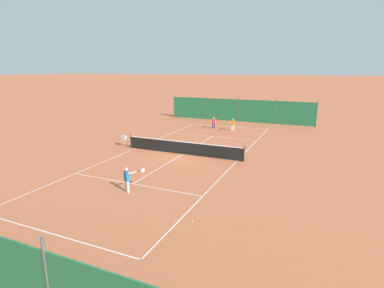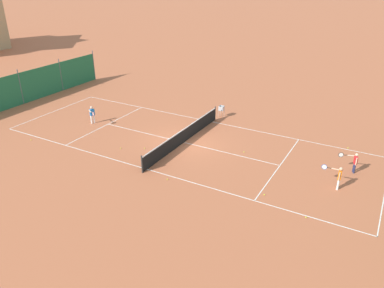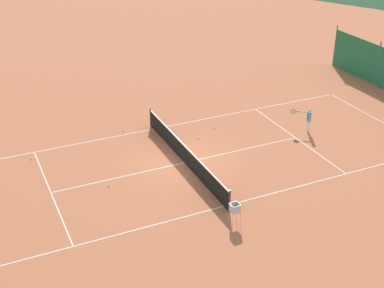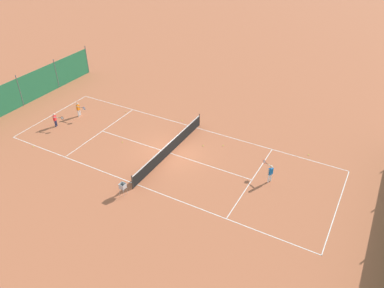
% 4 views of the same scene
% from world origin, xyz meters
% --- Properties ---
extents(ground_plane, '(600.00, 600.00, 0.00)m').
position_xyz_m(ground_plane, '(0.00, 0.00, 0.00)').
color(ground_plane, '#B7603D').
extents(court_line_markings, '(8.25, 23.85, 0.01)m').
position_xyz_m(court_line_markings, '(0.00, 0.00, 0.00)').
color(court_line_markings, white).
rests_on(court_line_markings, ground).
extents(tennis_net, '(9.18, 0.08, 1.06)m').
position_xyz_m(tennis_net, '(0.00, 0.00, 0.50)').
color(tennis_net, '#2D2D2D').
rests_on(tennis_net, ground).
extents(windscreen_fence_near, '(17.28, 0.08, 2.90)m').
position_xyz_m(windscreen_fence_near, '(-0.00, -15.50, 1.31)').
color(windscreen_fence_near, '#236B42').
rests_on(windscreen_fence_near, ground).
extents(player_far_baseline, '(0.83, 0.93, 1.31)m').
position_xyz_m(player_far_baseline, '(-0.43, 7.42, 0.76)').
color(player_far_baseline, white).
rests_on(player_far_baseline, ground).
extents(player_far_service, '(0.43, 1.05, 1.26)m').
position_xyz_m(player_far_service, '(-0.98, -9.68, 0.73)').
color(player_far_service, white).
rests_on(player_far_service, ground).
extents(player_near_service, '(0.38, 1.03, 1.18)m').
position_xyz_m(player_near_service, '(1.22, -10.14, 0.69)').
color(player_near_service, '#23284C').
rests_on(player_near_service, ground).
extents(tennis_ball_mid_court, '(0.07, 0.07, 0.07)m').
position_xyz_m(tennis_ball_mid_court, '(-4.65, 8.96, 0.03)').
color(tennis_ball_mid_court, '#CCE033').
rests_on(tennis_ball_mid_court, ground).
extents(tennis_ball_alley_left, '(0.07, 0.07, 0.07)m').
position_xyz_m(tennis_ball_alley_left, '(-4.26, -8.94, 0.03)').
color(tennis_ball_alley_left, '#CCE033').
rests_on(tennis_ball_alley_left, ground).
extents(tennis_ball_by_net_left, '(0.07, 0.07, 0.07)m').
position_xyz_m(tennis_ball_by_net_left, '(-4.51, -1.62, 0.03)').
color(tennis_ball_by_net_left, '#CCE033').
rests_on(tennis_ball_by_net_left, ground).
extents(tennis_ball_near_corner, '(0.07, 0.07, 0.07)m').
position_xyz_m(tennis_ball_near_corner, '(0.55, -3.96, 0.03)').
color(tennis_ball_near_corner, '#CCE033').
rests_on(tennis_ball_near_corner, ground).
extents(tennis_ball_service_box, '(0.07, 0.07, 0.07)m').
position_xyz_m(tennis_ball_service_box, '(-3.41, -6.66, 0.03)').
color(tennis_ball_service_box, '#CCE033').
rests_on(tennis_ball_service_box, ground).
extents(tennis_ball_alley_right, '(0.07, 0.07, 0.07)m').
position_xyz_m(tennis_ball_alley_right, '(-2.74, 3.01, 0.03)').
color(tennis_ball_alley_right, '#CCE033').
rests_on(tennis_ball_alley_right, ground).
extents(tennis_ball_by_net_right, '(0.07, 0.07, 0.07)m').
position_xyz_m(tennis_ball_by_net_right, '(-2.00, 1.69, 0.03)').
color(tennis_ball_by_net_right, '#CCE033').
rests_on(tennis_ball_by_net_right, ground).
extents(tennis_ball_far_corner, '(0.07, 0.07, 0.07)m').
position_xyz_m(tennis_ball_far_corner, '(4.30, -9.45, 0.03)').
color(tennis_ball_far_corner, '#CCE033').
rests_on(tennis_ball_far_corner, ground).
extents(ball_hopper, '(0.36, 0.36, 0.89)m').
position_xyz_m(ball_hopper, '(5.30, -0.17, 0.65)').
color(ball_hopper, '#B7B7BC').
rests_on(ball_hopper, ground).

